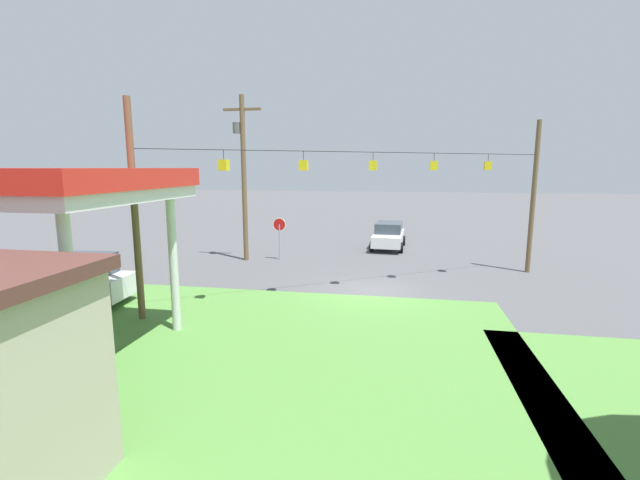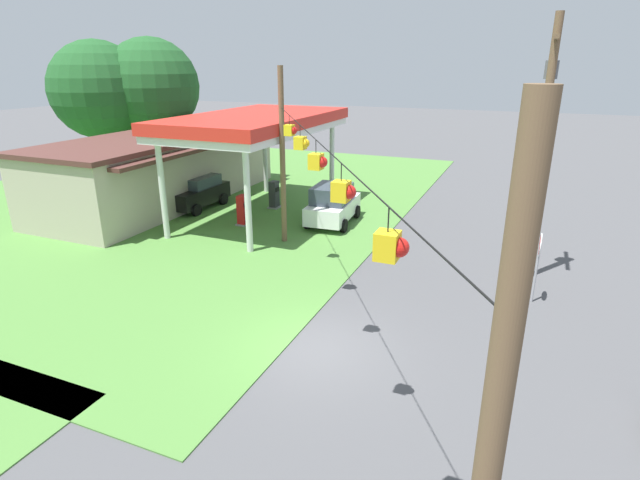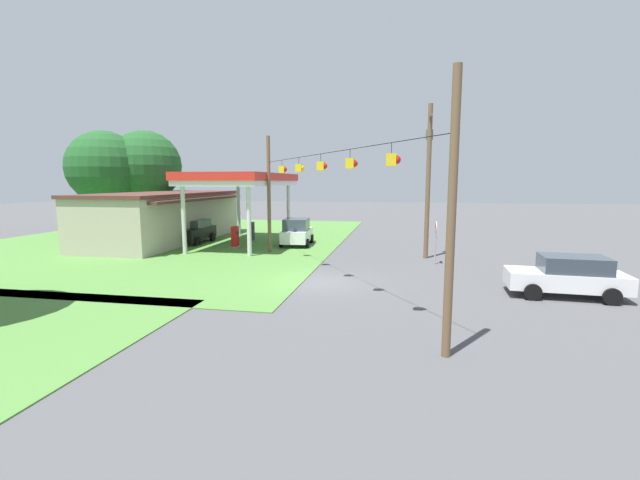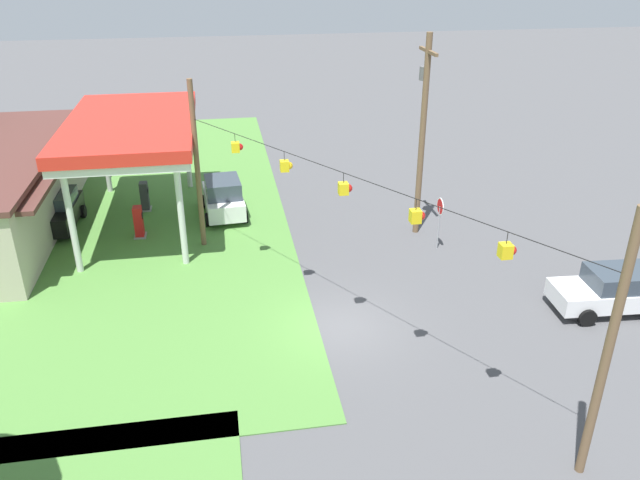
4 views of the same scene
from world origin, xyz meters
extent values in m
plane|color=#4C4C4F|center=(0.00, 0.00, 0.00)|extent=(160.00, 160.00, 0.00)
cube|color=#4C7F38|center=(12.91, 14.84, 0.02)|extent=(36.00, 28.00, 0.04)
cube|color=silver|center=(10.91, 8.03, 4.65)|extent=(10.85, 5.69, 0.35)
cube|color=red|center=(10.91, 8.03, 5.10)|extent=(11.05, 5.89, 0.55)
cylinder|color=silver|center=(6.08, 5.78, 2.24)|extent=(0.28, 0.28, 4.47)
cylinder|color=silver|center=(15.73, 5.78, 2.24)|extent=(0.28, 0.28, 4.47)
cylinder|color=silver|center=(6.08, 10.27, 2.24)|extent=(0.28, 0.28, 4.47)
cylinder|color=silver|center=(15.73, 10.27, 2.24)|extent=(0.28, 0.28, 4.47)
cube|color=#B2A893|center=(11.60, 14.84, 1.83)|extent=(15.53, 5.85, 3.66)
cube|color=#512D28|center=(11.60, 14.84, 3.78)|extent=(15.83, 6.15, 0.24)
cube|color=#512D28|center=(11.60, 11.57, 3.41)|extent=(13.98, 0.70, 0.20)
cube|color=gray|center=(9.22, 8.03, 0.06)|extent=(0.71, 0.56, 0.12)
cube|color=red|center=(9.22, 8.03, 0.85)|extent=(0.55, 0.40, 1.45)
cube|color=black|center=(9.22, 7.81, 1.14)|extent=(0.39, 0.03, 0.24)
cube|color=gray|center=(12.59, 8.03, 0.06)|extent=(0.71, 0.56, 0.12)
cube|color=#333338|center=(12.59, 8.03, 0.85)|extent=(0.55, 0.40, 1.45)
cube|color=black|center=(12.59, 7.81, 1.14)|extent=(0.39, 0.03, 0.24)
cube|color=white|center=(11.34, 3.96, 0.77)|extent=(4.19, 2.15, 0.86)
cube|color=#333D47|center=(11.09, 3.94, 1.62)|extent=(2.36, 1.87, 0.83)
cylinder|color=black|center=(12.52, 5.00, 0.34)|extent=(0.69, 0.27, 0.68)
cylinder|color=black|center=(12.67, 3.11, 0.34)|extent=(0.69, 0.27, 0.68)
cylinder|color=black|center=(10.01, 4.80, 0.34)|extent=(0.69, 0.27, 0.68)
cylinder|color=black|center=(10.15, 2.92, 0.34)|extent=(0.69, 0.27, 0.68)
cube|color=black|center=(10.90, 12.09, 0.79)|extent=(4.10, 1.93, 0.89)
cube|color=#333D47|center=(11.15, 12.09, 1.52)|extent=(2.27, 1.75, 0.58)
cylinder|color=black|center=(9.63, 11.18, 0.34)|extent=(0.68, 0.23, 0.68)
cylinder|color=black|center=(9.66, 13.07, 0.34)|extent=(0.68, 0.23, 0.68)
cylinder|color=black|center=(12.15, 11.12, 0.34)|extent=(0.68, 0.23, 0.68)
cylinder|color=black|center=(12.18, 13.01, 0.34)|extent=(0.68, 0.23, 0.68)
cube|color=white|center=(-0.55, -10.47, 0.70)|extent=(2.13, 4.66, 0.72)
cube|color=#333D47|center=(-0.57, -10.75, 1.39)|extent=(1.85, 2.60, 0.67)
cylinder|color=black|center=(-1.41, -9.01, 0.34)|extent=(0.26, 0.69, 0.68)
cylinder|color=black|center=(0.48, -9.13, 0.34)|extent=(0.26, 0.69, 0.68)
cylinder|color=black|center=(-1.58, -11.82, 0.34)|extent=(0.26, 0.69, 0.68)
cylinder|color=black|center=(0.30, -11.94, 0.34)|extent=(0.26, 0.69, 0.68)
cylinder|color=#99999E|center=(5.70, -5.68, 1.05)|extent=(0.08, 0.08, 2.10)
cylinder|color=white|center=(5.70, -5.68, 2.10)|extent=(0.80, 0.03, 0.80)
cylinder|color=red|center=(5.70, -5.68, 2.10)|extent=(0.70, 0.03, 0.70)
cylinder|color=brown|center=(7.64, -5.26, 4.70)|extent=(0.28, 0.28, 9.40)
cube|color=brown|center=(7.64, -5.26, 8.60)|extent=(2.20, 0.14, 0.14)
cylinder|color=#59595B|center=(7.99, -5.26, 7.60)|extent=(0.44, 0.44, 0.60)
cylinder|color=brown|center=(-7.86, -5.00, 3.86)|extent=(0.24, 0.24, 7.73)
cylinder|color=brown|center=(7.86, 5.00, 3.86)|extent=(0.24, 0.24, 7.73)
cylinder|color=black|center=(0.00, 0.00, 6.03)|extent=(15.74, 10.02, 0.02)
cylinder|color=black|center=(-5.24, -3.33, 5.85)|extent=(0.02, 0.02, 0.35)
cube|color=yellow|center=(-5.24, -3.33, 5.48)|extent=(0.32, 0.32, 0.40)
sphere|color=red|center=(-5.24, -3.50, 5.48)|extent=(0.28, 0.28, 0.28)
cylinder|color=black|center=(-2.62, -1.67, 5.85)|extent=(0.02, 0.02, 0.35)
cube|color=yellow|center=(-2.62, -1.67, 5.48)|extent=(0.32, 0.32, 0.40)
sphere|color=red|center=(-2.62, -1.84, 5.48)|extent=(0.28, 0.28, 0.28)
cylinder|color=black|center=(0.00, 0.00, 5.85)|extent=(0.02, 0.02, 0.35)
cube|color=yellow|center=(0.00, 0.00, 5.48)|extent=(0.32, 0.32, 0.40)
sphere|color=red|center=(0.00, -0.17, 5.48)|extent=(0.28, 0.28, 0.28)
cylinder|color=black|center=(2.62, 1.67, 5.85)|extent=(0.02, 0.02, 0.35)
cube|color=yellow|center=(2.62, 1.67, 5.48)|extent=(0.32, 0.32, 0.40)
sphere|color=yellow|center=(2.62, 1.50, 5.48)|extent=(0.28, 0.28, 0.28)
cylinder|color=black|center=(5.24, 3.33, 5.85)|extent=(0.02, 0.02, 0.35)
cube|color=yellow|center=(5.24, 3.33, 5.48)|extent=(0.32, 0.32, 0.40)
sphere|color=red|center=(5.24, 3.16, 5.48)|extent=(0.28, 0.28, 0.28)
cylinder|color=#4C3828|center=(15.52, 23.00, 1.68)|extent=(0.44, 0.44, 3.36)
sphere|color=#1E5123|center=(15.52, 23.00, 6.02)|extent=(6.63, 6.63, 6.63)
cylinder|color=#4C3828|center=(17.76, 20.32, 1.79)|extent=(0.44, 0.44, 3.59)
sphere|color=#1E5123|center=(17.76, 20.32, 6.23)|extent=(6.61, 6.61, 6.61)
camera|label=1|loc=(-1.03, 18.33, 5.38)|focal=24.00mm
camera|label=2|loc=(-11.51, -4.98, 7.86)|focal=28.00mm
camera|label=3|loc=(-19.56, -3.70, 4.79)|focal=24.00mm
camera|label=4|loc=(-19.02, 3.98, 12.90)|focal=35.00mm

